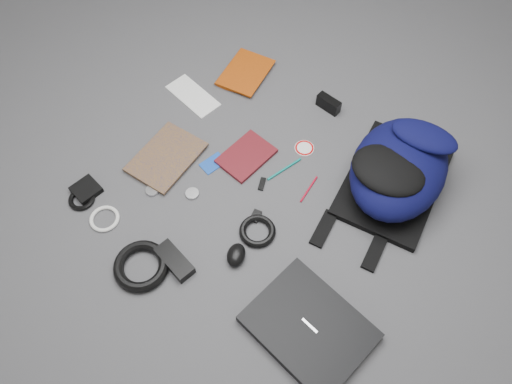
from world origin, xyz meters
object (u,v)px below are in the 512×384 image
Objects in this scene: dvd_case at (246,156)px; compact_camera at (329,104)px; power_brick at (175,261)px; laptop at (309,327)px; comic_book at (146,146)px; pouch at (86,190)px; mouse at (236,255)px; backpack at (399,168)px; textbook_red at (227,66)px.

compact_camera is at bearing 79.36° from dvd_case.
dvd_case is at bearing -101.63° from compact_camera.
power_brick is at bearing -75.50° from dvd_case.
compact_camera is 0.68× the size of power_brick.
comic_book is (-0.87, 0.19, -0.01)m from laptop.
pouch reaches higher than dvd_case.
mouse reaches higher than dvd_case.
backpack is 1.10m from pouch.
comic_book is at bearing 154.97° from power_brick.
textbook_red is at bearing 164.54° from backpack.
comic_book is at bearing -98.28° from textbook_red.
power_brick reaches higher than pouch.
comic_book is 0.57m from mouse.
mouse reaches higher than comic_book.
laptop is 4.03× the size of pouch.
dvd_case is (0.35, -0.31, -0.00)m from textbook_red.
comic_book is at bearing -144.11° from dvd_case.
backpack reaches higher than pouch.
pouch is at bearing -100.81° from comic_book.
dvd_case is 2.26× the size of pouch.
compact_camera reaches higher than power_brick.
power_brick is at bearing -38.96° from comic_book.
backpack is at bearing -16.30° from textbook_red.
mouse is 0.60m from pouch.
comic_book is 0.27m from pouch.
laptop and power_brick have the same top height.
laptop is at bearing -56.23° from compact_camera.
power_brick reaches higher than textbook_red.
power_brick is (-0.47, -0.09, 0.00)m from laptop.
textbook_red is 1.58× the size of power_brick.
backpack reaches higher than textbook_red.
comic_book is 3.04× the size of pouch.
compact_camera reaches higher than comic_book.
dvd_case is at bearing 52.81° from pouch.
backpack is 5.04× the size of compact_camera.
backpack is 0.82m from power_brick.
dvd_case is 2.37× the size of mouse.
compact_camera is at bearing 61.66° from pouch.
textbook_red is 0.51m from comic_book.
textbook_red is 0.47m from dvd_case.
power_brick is (0.43, -0.78, 0.01)m from textbook_red.
laptop reaches higher than comic_book.
mouse is at bearing -76.70° from compact_camera.
dvd_case is 0.59m from pouch.
backpack reaches higher than mouse.
dvd_case is (-0.49, -0.23, -0.09)m from backpack.
power_brick is (0.41, -0.28, 0.01)m from comic_book.
dvd_case is 1.37× the size of power_brick.
backpack is 0.92m from comic_book.
mouse is (0.55, -0.14, 0.01)m from comic_book.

